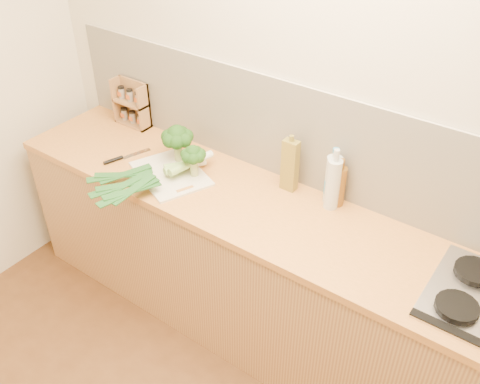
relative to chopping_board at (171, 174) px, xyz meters
name	(u,v)px	position (x,y,z in m)	size (l,w,h in m)	color
room_shell	(317,142)	(0.67, 0.34, 0.26)	(3.50, 3.50, 3.50)	beige
counter	(278,281)	(0.67, 0.05, -0.46)	(3.20, 0.62, 0.90)	tan
chopping_board	(171,174)	(0.00, 0.00, 0.00)	(0.42, 0.31, 0.01)	#EEE7CF
broccoli_left	(177,137)	(-0.05, 0.12, 0.15)	(0.17, 0.18, 0.21)	#A2AF66
broccoli_right	(193,155)	(0.12, 0.06, 0.13)	(0.13, 0.14, 0.18)	#A2AF66
leek_front	(160,169)	(-0.04, -0.03, 0.03)	(0.42, 0.53, 0.04)	white
leek_mid	(162,173)	(0.01, -0.07, 0.05)	(0.29, 0.61, 0.04)	white
leek_back	(171,172)	(0.06, -0.06, 0.07)	(0.20, 0.69, 0.04)	white
chefs_knife	(119,159)	(-0.33, -0.06, 0.00)	(0.12, 0.28, 0.02)	silver
spice_rack	(133,106)	(-0.56, 0.30, 0.12)	(0.24, 0.09, 0.28)	#B17C4C
oil_tin	(290,165)	(0.58, 0.26, 0.14)	(0.08, 0.05, 0.31)	olive
glass_bottle	(333,183)	(0.82, 0.25, 0.13)	(0.07, 0.07, 0.33)	silver
amber_bottle	(339,186)	(0.84, 0.29, 0.10)	(0.06, 0.06, 0.26)	brown
water_bottle	(332,181)	(0.80, 0.29, 0.11)	(0.08, 0.08, 0.28)	silver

